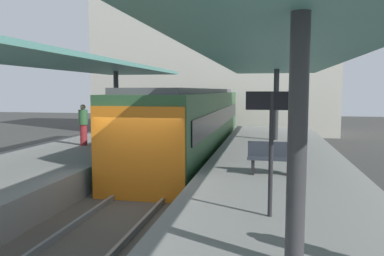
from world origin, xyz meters
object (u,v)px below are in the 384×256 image
at_px(commuter_train, 193,122).
at_px(passenger_near_bench, 83,124).
at_px(platform_sign, 272,125).
at_px(platform_bench, 274,157).

distance_m(commuter_train, passenger_near_bench, 5.09).
xyz_separation_m(platform_sign, passenger_near_bench, (-7.38, 7.41, -0.76)).
xyz_separation_m(platform_bench, passenger_near_bench, (-7.51, 3.94, 0.40)).
xyz_separation_m(commuter_train, passenger_near_bench, (-3.88, -3.30, 0.14)).
height_order(platform_bench, platform_sign, platform_sign).
xyz_separation_m(commuter_train, platform_sign, (3.51, -10.70, 0.90)).
bearing_deg(passenger_near_bench, platform_bench, -27.68).
height_order(platform_bench, passenger_near_bench, passenger_near_bench).
bearing_deg(platform_sign, platform_bench, 88.00).
relative_size(platform_bench, platform_sign, 0.63).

